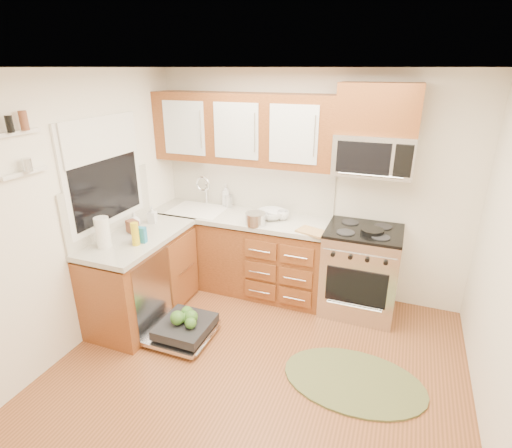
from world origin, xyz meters
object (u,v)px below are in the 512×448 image
at_px(sink, 198,220).
at_px(cutting_board, 312,232).
at_px(skillet, 372,231).
at_px(dishwasher, 182,329).
at_px(bowl_b, 271,214).
at_px(range, 360,271).
at_px(stock_pot, 255,219).
at_px(upper_cabinets, 243,129).
at_px(cup, 283,215).
at_px(rug, 354,381).
at_px(microwave, 374,155).
at_px(bowl_a, 277,213).
at_px(paper_towel_roll, 103,232).

height_order(sink, cutting_board, cutting_board).
bearing_deg(skillet, dishwasher, -146.72).
relative_size(dishwasher, bowl_b, 2.31).
height_order(range, stock_pot, stock_pot).
height_order(upper_cabinets, stock_pot, upper_cabinets).
bearing_deg(sink, cup, 2.72).
distance_m(stock_pot, bowl_b, 0.26).
bearing_deg(rug, skillet, 92.76).
bearing_deg(microwave, skillet, -66.87).
relative_size(upper_cabinets, bowl_a, 8.88).
xyz_separation_m(rug, skillet, (-0.05, 1.07, 0.96)).
relative_size(upper_cabinets, range, 2.16).
distance_m(sink, paper_towel_roll, 1.30).
bearing_deg(paper_towel_roll, stock_pot, 42.64).
bearing_deg(stock_pot, upper_cabinets, 128.78).
relative_size(rug, bowl_b, 3.95).
bearing_deg(cutting_board, dishwasher, -138.50).
xyz_separation_m(bowl_a, cup, (0.11, -0.11, 0.02)).
relative_size(cutting_board, paper_towel_roll, 1.02).
distance_m(stock_pot, cutting_board, 0.62).
bearing_deg(range, sink, -179.70).
distance_m(sink, bowl_b, 0.93).
bearing_deg(bowl_a, stock_pot, -109.05).
bearing_deg(bowl_b, upper_cabinets, 163.28).
bearing_deg(upper_cabinets, microwave, -1.02).
distance_m(microwave, stock_pot, 1.37).
xyz_separation_m(microwave, rug, (0.13, -1.25, -1.69)).
relative_size(dishwasher, stock_pot, 3.16).
bearing_deg(cup, paper_towel_roll, -136.50).
height_order(dishwasher, stock_pot, stock_pot).
xyz_separation_m(rug, paper_towel_roll, (-2.37, -0.11, 1.06)).
distance_m(cutting_board, paper_towel_roll, 2.03).
bearing_deg(skillet, paper_towel_roll, -153.13).
bearing_deg(sink, microwave, 3.85).
bearing_deg(bowl_b, bowl_a, 77.55).
bearing_deg(skillet, microwave, 113.13).
height_order(cutting_board, paper_towel_roll, paper_towel_roll).
xyz_separation_m(microwave, bowl_b, (-1.02, -0.09, -0.73)).
height_order(upper_cabinets, bowl_b, upper_cabinets).
height_order(dishwasher, cutting_board, cutting_board).
bearing_deg(cup, rug, -48.94).
xyz_separation_m(skillet, bowl_b, (-1.10, 0.10, 0.00)).
bearing_deg(cutting_board, upper_cabinets, 158.58).
relative_size(stock_pot, bowl_a, 0.96).
bearing_deg(cup, bowl_b, -175.91).
bearing_deg(cutting_board, paper_towel_roll, -149.32).
relative_size(dishwasher, cutting_board, 2.35).
bearing_deg(paper_towel_roll, rug, 2.66).
bearing_deg(stock_pot, paper_towel_roll, -137.36).
bearing_deg(range, stock_pot, -169.38).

